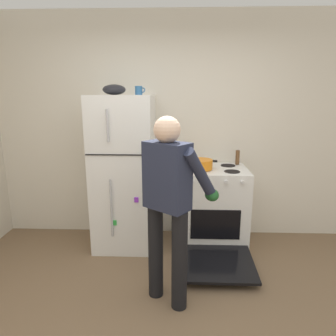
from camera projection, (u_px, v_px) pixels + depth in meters
name	position (u px, v px, depth m)	size (l,w,h in m)	color
kitchen_wall_back	(172.00, 128.00, 3.71)	(6.00, 0.10, 2.70)	silver
refrigerator	(124.00, 173.00, 3.47)	(0.68, 0.72, 1.75)	white
stove_range	(213.00, 209.00, 3.51)	(0.76, 1.24, 0.94)	white
person_cook	(170.00, 196.00, 2.44)	(0.65, 0.69, 1.60)	black
red_pot	(200.00, 164.00, 3.36)	(0.38, 0.28, 0.11)	orange
coffee_mug	(139.00, 90.00, 3.29)	(0.11, 0.08, 0.10)	#2D6093
pepper_mill	(238.00, 157.00, 3.58)	(0.05, 0.05, 0.17)	brown
mixing_bowl	(114.00, 90.00, 3.25)	(0.25, 0.25, 0.11)	black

